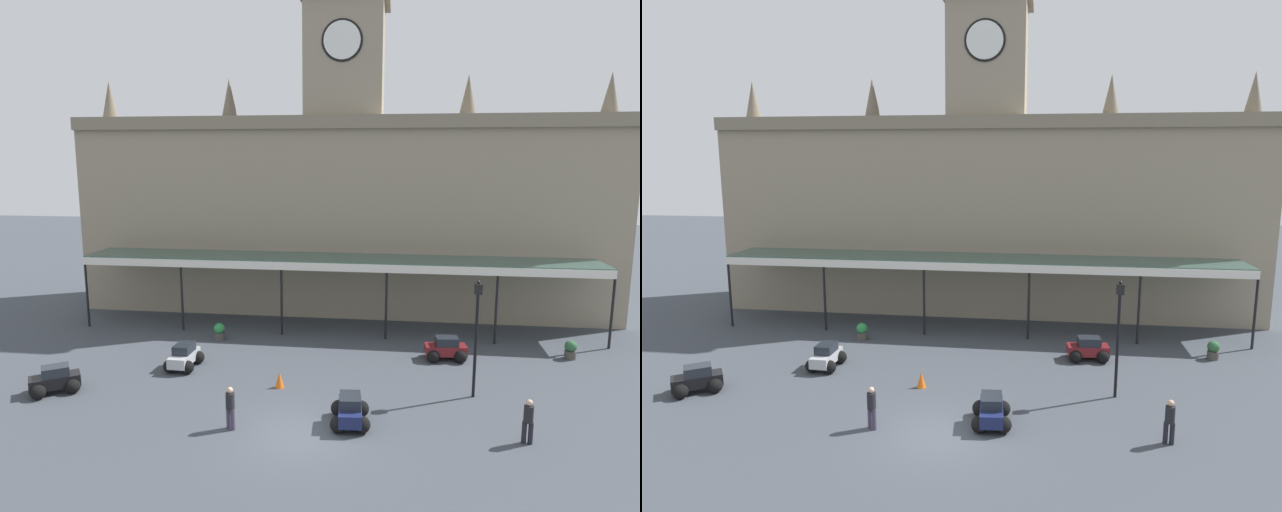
{
  "view_description": "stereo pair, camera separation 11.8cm",
  "coord_description": "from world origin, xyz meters",
  "views": [
    {
      "loc": [
        3.37,
        -18.92,
        10.13
      ],
      "look_at": [
        0.0,
        5.92,
        5.66
      ],
      "focal_mm": 31.35,
      "sensor_mm": 36.0,
      "label": 1
    },
    {
      "loc": [
        3.49,
        -18.9,
        10.13
      ],
      "look_at": [
        0.0,
        5.92,
        5.66
      ],
      "focal_mm": 31.35,
      "sensor_mm": 36.0,
      "label": 2
    }
  ],
  "objects": [
    {
      "name": "traffic_cone",
      "position": [
        -1.57,
        4.07,
        0.36
      ],
      "size": [
        0.4,
        0.4,
        0.73
      ],
      "primitive_type": "cone",
      "color": "orange",
      "rests_on": "ground"
    },
    {
      "name": "station_building",
      "position": [
        0.0,
        18.07,
        7.07
      ],
      "size": [
        34.26,
        6.22,
        20.57
      ],
      "color": "gray",
      "rests_on": "ground"
    },
    {
      "name": "car_silver_sedan",
      "position": [
        -6.64,
        5.76,
        0.5
      ],
      "size": [
        1.56,
        2.08,
        1.19
      ],
      "color": "#B2B5BA",
      "rests_on": "ground"
    },
    {
      "name": "pedestrian_near_entrance",
      "position": [
        8.23,
        0.43,
        0.91
      ],
      "size": [
        0.39,
        0.34,
        1.67
      ],
      "color": "black",
      "rests_on": "ground"
    },
    {
      "name": "ground_plane",
      "position": [
        0.0,
        0.0,
        0.0
      ],
      "size": [
        140.0,
        140.0,
        0.0
      ],
      "primitive_type": "plane",
      "color": "#3D434B"
    },
    {
      "name": "pedestrian_crossing_forecourt",
      "position": [
        -2.6,
        0.04,
        0.91
      ],
      "size": [
        0.37,
        0.34,
        1.67
      ],
      "color": "#3F384C",
      "rests_on": "ground"
    },
    {
      "name": "car_maroon_sedan",
      "position": [
        6.04,
        8.6,
        0.5
      ],
      "size": [
        2.13,
        1.65,
        1.19
      ],
      "color": "maroon",
      "rests_on": "ground"
    },
    {
      "name": "planter_forecourt_centre",
      "position": [
        12.34,
        9.58,
        0.49
      ],
      "size": [
        0.6,
        0.6,
        0.96
      ],
      "color": "#47423D",
      "rests_on": "ground"
    },
    {
      "name": "victorian_lamppost",
      "position": [
        6.85,
        4.23,
        3.15
      ],
      "size": [
        0.3,
        0.3,
        5.09
      ],
      "color": "black",
      "rests_on": "ground"
    },
    {
      "name": "car_black_sedan",
      "position": [
        -11.14,
        2.24,
        0.5
      ],
      "size": [
        2.25,
        2.13,
        1.19
      ],
      "color": "black",
      "rests_on": "ground"
    },
    {
      "name": "planter_near_kerb",
      "position": [
        -6.26,
        10.08,
        0.49
      ],
      "size": [
        0.6,
        0.6,
        0.96
      ],
      "color": "#47423D",
      "rests_on": "ground"
    },
    {
      "name": "entrance_canopy",
      "position": [
        0.0,
        12.73,
        4.19
      ],
      "size": [
        29.88,
        3.26,
        4.35
      ],
      "color": "#38564C",
      "rests_on": "ground"
    },
    {
      "name": "car_navy_sedan",
      "position": [
        1.82,
        1.04,
        0.5
      ],
      "size": [
        1.63,
        2.12,
        1.19
      ],
      "color": "#19214C",
      "rests_on": "ground"
    }
  ]
}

